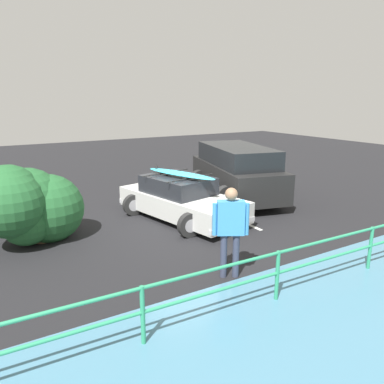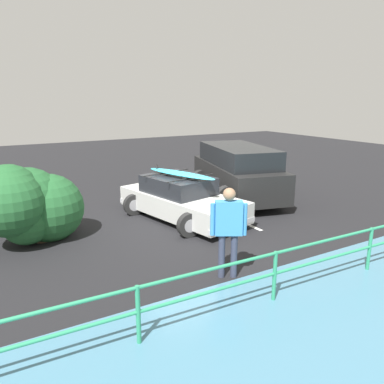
{
  "view_description": "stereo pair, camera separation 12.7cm",
  "coord_description": "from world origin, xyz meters",
  "px_view_note": "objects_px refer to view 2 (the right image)",
  "views": [
    {
      "loc": [
        5.19,
        9.01,
        3.53
      ],
      "look_at": [
        0.03,
        0.29,
        0.95
      ],
      "focal_mm": 35.0,
      "sensor_mm": 36.0,
      "label": 1
    },
    {
      "loc": [
        5.08,
        9.08,
        3.53
      ],
      "look_at": [
        0.03,
        0.29,
        0.95
      ],
      "focal_mm": 35.0,
      "sensor_mm": 36.0,
      "label": 2
    }
  ],
  "objects_px": {
    "person_bystander": "(229,225)",
    "bush_near_left": "(28,206)",
    "sedan_car": "(181,199)",
    "suv_car": "(238,172)"
  },
  "relations": [
    {
      "from": "person_bystander",
      "to": "bush_near_left",
      "type": "relative_size",
      "value": 0.72
    },
    {
      "from": "sedan_car",
      "to": "bush_near_left",
      "type": "distance_m",
      "value": 4.16
    },
    {
      "from": "sedan_car",
      "to": "suv_car",
      "type": "bearing_deg",
      "value": -161.2
    },
    {
      "from": "suv_car",
      "to": "person_bystander",
      "type": "height_order",
      "value": "suv_car"
    },
    {
      "from": "suv_car",
      "to": "bush_near_left",
      "type": "height_order",
      "value": "bush_near_left"
    },
    {
      "from": "person_bystander",
      "to": "bush_near_left",
      "type": "distance_m",
      "value": 5.1
    },
    {
      "from": "bush_near_left",
      "to": "person_bystander",
      "type": "bearing_deg",
      "value": 128.42
    },
    {
      "from": "person_bystander",
      "to": "sedan_car",
      "type": "bearing_deg",
      "value": -104.48
    },
    {
      "from": "sedan_car",
      "to": "person_bystander",
      "type": "height_order",
      "value": "person_bystander"
    },
    {
      "from": "sedan_car",
      "to": "bush_near_left",
      "type": "height_order",
      "value": "bush_near_left"
    }
  ]
}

